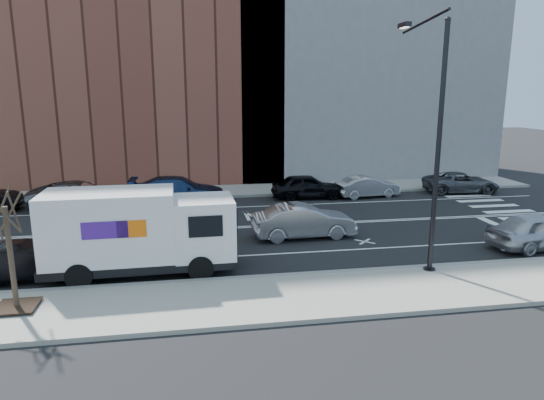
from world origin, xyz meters
name	(u,v)px	position (x,y,z in m)	size (l,w,h in m)	color
ground	(226,228)	(0.00, 0.00, 0.00)	(120.00, 120.00, 0.00)	black
sidewalk_near	(247,300)	(0.00, -8.80, 0.07)	(44.00, 3.60, 0.15)	gray
sidewalk_far	(216,191)	(0.00, 8.80, 0.07)	(44.00, 3.60, 0.15)	gray
curb_near	(241,279)	(0.00, -7.00, 0.08)	(44.00, 0.25, 0.17)	gray
curb_far	(218,197)	(0.00, 7.00, 0.08)	(44.00, 0.25, 0.17)	gray
crosswalk	(517,214)	(16.00, 0.00, 0.00)	(3.00, 14.00, 0.01)	white
road_markings	(226,228)	(0.00, 0.00, 0.00)	(40.00, 8.60, 0.01)	white
bldg_brick	(97,30)	(-8.00, 15.60, 11.00)	(26.00, 10.00, 22.00)	brown
bldg_concrete	(360,8)	(12.00, 15.60, 13.00)	(20.00, 10.00, 26.00)	slate
streetlight	(432,135)	(7.00, -6.91, 5.08)	(0.44, 4.02, 9.34)	black
street_tree	(12,268)	(-7.00, -8.40, 1.45)	(1.20, 1.20, 3.75)	black
fedex_van	(139,230)	(-3.57, -5.60, 1.65)	(6.95, 2.58, 3.15)	black
far_parked_c	(80,195)	(-8.00, 5.63, 0.79)	(2.61, 5.66, 1.57)	#51535A
far_parked_d	(178,190)	(-2.40, 5.85, 0.82)	(2.30, 5.65, 1.64)	navy
far_parked_e	(307,186)	(5.60, 6.00, 0.77)	(1.81, 4.51, 1.54)	black
far_parked_f	(367,187)	(9.48, 5.74, 0.67)	(1.42, 4.07, 1.34)	#ADADB2
far_parked_g	(461,182)	(16.17, 6.10, 0.68)	(2.24, 4.86, 1.35)	#494B50
driving_sedan	(304,221)	(3.44, -2.17, 0.77)	(1.64, 4.70, 1.55)	#99989C
near_parked_rear_a	(27,262)	(-7.50, -5.59, 0.68)	(1.44, 4.13, 1.36)	black
near_parked_front	(540,231)	(13.07, -5.43, 0.78)	(1.84, 4.58, 1.56)	silver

